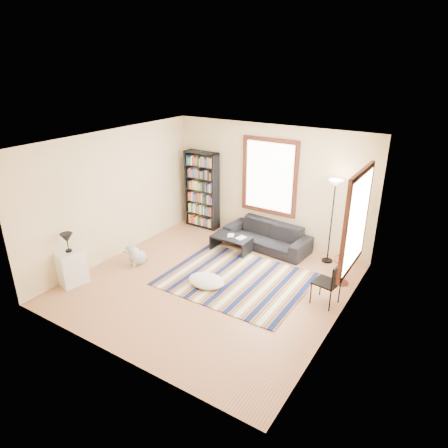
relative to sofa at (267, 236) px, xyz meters
The scene contains 21 objects.
floor 2.09m from the sofa, 95.72° to the right, with size 5.00×5.00×0.10m, color tan.
ceiling 3.28m from the sofa, 95.72° to the right, with size 5.00×5.00×0.10m, color white.
wall_back 1.23m from the sofa, 112.32° to the left, with size 5.00×0.10×2.80m, color beige.
wall_front 4.74m from the sofa, 92.55° to the right, with size 5.00×0.10×2.80m, color beige.
wall_left 3.61m from the sofa, 143.35° to the right, with size 0.10×5.00×2.80m, color beige.
wall_right 3.30m from the sofa, 41.16° to the right, with size 0.10×5.00×2.80m, color beige.
window_back 1.39m from the sofa, 116.04° to the left, with size 1.20×0.06×1.60m, color white.
window_right 2.90m from the sofa, 28.90° to the right, with size 0.06×1.20×1.60m, color white.
rug 1.69m from the sofa, 84.80° to the right, with size 2.79×2.23×0.02m, color #0D1741.
sofa is the anchor object (origin of this frame).
bookshelf 2.17m from the sofa, behind, with size 0.90×0.30×2.00m, color black.
coffee_table 0.86m from the sofa, 135.76° to the right, with size 0.90×0.50×0.36m, color black.
book_a 0.93m from the sofa, 140.07° to the right, with size 0.19×0.14×0.02m, color beige.
book_b 0.72m from the sofa, 130.23° to the right, with size 0.17×0.24×0.02m, color beige.
floor_cushion 2.18m from the sofa, 96.12° to the right, with size 0.76×0.57×0.19m, color beige.
floor_lamp 1.58m from the sofa, ahead, with size 0.30×0.30×1.86m, color black, non-canonical shape.
side_table 2.10m from the sofa, 18.24° to the right, with size 0.40×0.40×0.54m, color #4B1D12.
folding_chair 2.47m from the sofa, 37.86° to the right, with size 0.42×0.40×0.86m, color black.
white_cabinet 4.31m from the sofa, 125.50° to the right, with size 0.38×0.50×0.70m, color white.
table_lamp 4.36m from the sofa, 125.50° to the right, with size 0.24×0.24×0.38m, color black, non-canonical shape.
dog 2.98m from the sofa, 131.82° to the right, with size 0.37×0.51×0.51m, color silver, non-canonical shape.
Camera 1 is at (3.92, -5.67, 4.15)m, focal length 32.00 mm.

